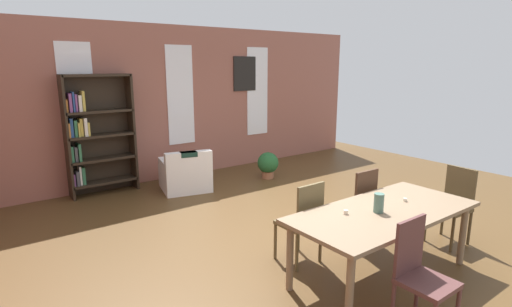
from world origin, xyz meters
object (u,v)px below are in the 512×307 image
dining_table (384,217)px  dining_chair_far_left (303,220)px  vase_on_table (379,203)px  armchair_white (186,175)px  dining_chair_near_left (420,272)px  bookshelf_tall (95,134)px  potted_plant_by_shelf (268,164)px  dining_chair_far_right (358,203)px  dining_chair_head_right (453,203)px

dining_table → dining_chair_far_left: size_ratio=2.20×
vase_on_table → armchair_white: (-0.20, 3.90, -0.56)m
vase_on_table → dining_chair_near_left: size_ratio=0.21×
bookshelf_tall → potted_plant_by_shelf: size_ratio=3.95×
vase_on_table → armchair_white: vase_on_table is taller
dining_chair_far_right → potted_plant_by_shelf: bearing=73.3°
dining_chair_far_left → bookshelf_tall: bookshelf_tall is taller
dining_chair_head_right → potted_plant_by_shelf: dining_chair_head_right is taller
dining_chair_far_left → dining_chair_far_right: (0.94, 0.00, 0.00)m
dining_chair_head_right → bookshelf_tall: bookshelf_tall is taller
dining_chair_near_left → dining_chair_far_right: bearing=56.2°
dining_table → potted_plant_by_shelf: bearing=69.6°
dining_table → vase_on_table: (-0.10, 0.00, 0.17)m
dining_chair_far_left → dining_chair_near_left: size_ratio=1.00×
dining_chair_near_left → bookshelf_tall: bearing=102.0°
dining_table → armchair_white: armchair_white is taller
dining_chair_far_left → bookshelf_tall: size_ratio=0.47×
dining_table → potted_plant_by_shelf: dining_table is taller
dining_chair_head_right → bookshelf_tall: size_ratio=0.47×
dining_table → dining_chair_near_left: (-0.47, -0.70, -0.15)m
dining_chair_far_right → dining_chair_far_left: bearing=-180.0°
dining_table → dining_chair_far_right: dining_chair_far_right is taller
dining_chair_far_left → dining_chair_far_right: size_ratio=1.00×
vase_on_table → dining_chair_head_right: 1.55m
vase_on_table → dining_chair_near_left: dining_chair_near_left is taller
dining_chair_far_right → bookshelf_tall: bookshelf_tall is taller
dining_chair_far_left → bookshelf_tall: (-1.13, 3.90, 0.53)m
dining_chair_head_right → dining_chair_far_right: size_ratio=1.00×
dining_chair_far_right → armchair_white: size_ratio=0.99×
bookshelf_tall → potted_plant_by_shelf: bearing=-18.7°
dining_chair_near_left → dining_table: bearing=56.2°
armchair_white → vase_on_table: bearing=-87.1°
dining_chair_near_left → dining_chair_far_left: bearing=90.0°
dining_table → vase_on_table: vase_on_table is taller
dining_table → dining_chair_far_right: 0.86m
dining_chair_far_left → dining_chair_far_right: bearing=0.0°
vase_on_table → dining_chair_head_right: size_ratio=0.21×
dining_table → bookshelf_tall: bookshelf_tall is taller
bookshelf_tall → armchair_white: bearing=-28.7°
dining_table → dining_chair_head_right: (1.42, -0.01, -0.15)m
dining_chair_head_right → armchair_white: size_ratio=0.99×
vase_on_table → dining_chair_far_left: size_ratio=0.21×
dining_chair_near_left → dining_chair_head_right: bearing=20.2°
dining_table → dining_chair_near_left: bearing=-123.8°
potted_plant_by_shelf → vase_on_table: bearing=-111.8°
dining_chair_far_right → bookshelf_tall: bearing=117.8°
dining_chair_near_left → potted_plant_by_shelf: dining_chair_near_left is taller
armchair_white → dining_chair_far_left: bearing=-93.0°
potted_plant_by_shelf → armchair_white: bearing=170.2°
dining_chair_far_right → dining_chair_head_right: bearing=-36.7°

